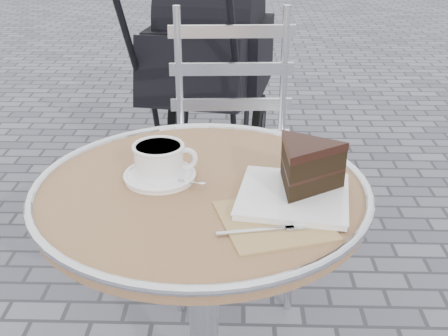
{
  "coord_description": "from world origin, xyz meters",
  "views": [
    {
      "loc": [
        0.08,
        -1.05,
        1.28
      ],
      "look_at": [
        0.05,
        -0.01,
        0.78
      ],
      "focal_mm": 45.0,
      "sensor_mm": 36.0,
      "label": 1
    }
  ],
  "objects_px": {
    "cafe_table": "(202,251)",
    "cake_plate_set": "(302,173)",
    "cappuccino_set": "(160,164)",
    "baby_stroller": "(207,69)",
    "bistro_chair": "(232,118)"
  },
  "relations": [
    {
      "from": "cafe_table",
      "to": "cake_plate_set",
      "type": "height_order",
      "value": "cake_plate_set"
    },
    {
      "from": "cafe_table",
      "to": "cappuccino_set",
      "type": "relative_size",
      "value": 4.25
    },
    {
      "from": "baby_stroller",
      "to": "cappuccino_set",
      "type": "bearing_deg",
      "value": -80.4
    },
    {
      "from": "cake_plate_set",
      "to": "baby_stroller",
      "type": "relative_size",
      "value": 0.28
    },
    {
      "from": "cappuccino_set",
      "to": "baby_stroller",
      "type": "relative_size",
      "value": 0.15
    },
    {
      "from": "bistro_chair",
      "to": "baby_stroller",
      "type": "bearing_deg",
      "value": 95.76
    },
    {
      "from": "cappuccino_set",
      "to": "cake_plate_set",
      "type": "height_order",
      "value": "cake_plate_set"
    },
    {
      "from": "cafe_table",
      "to": "cappuccino_set",
      "type": "bearing_deg",
      "value": 158.84
    },
    {
      "from": "cake_plate_set",
      "to": "bistro_chair",
      "type": "xyz_separation_m",
      "value": [
        -0.15,
        0.81,
        -0.19
      ]
    },
    {
      "from": "cake_plate_set",
      "to": "baby_stroller",
      "type": "bearing_deg",
      "value": 108.87
    },
    {
      "from": "cafe_table",
      "to": "baby_stroller",
      "type": "relative_size",
      "value": 0.63
    },
    {
      "from": "cappuccino_set",
      "to": "bistro_chair",
      "type": "bearing_deg",
      "value": 69.47
    },
    {
      "from": "cake_plate_set",
      "to": "bistro_chair",
      "type": "bearing_deg",
      "value": 109.81
    },
    {
      "from": "cappuccino_set",
      "to": "bistro_chair",
      "type": "distance_m",
      "value": 0.77
    },
    {
      "from": "bistro_chair",
      "to": "cafe_table",
      "type": "bearing_deg",
      "value": -97.09
    }
  ]
}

